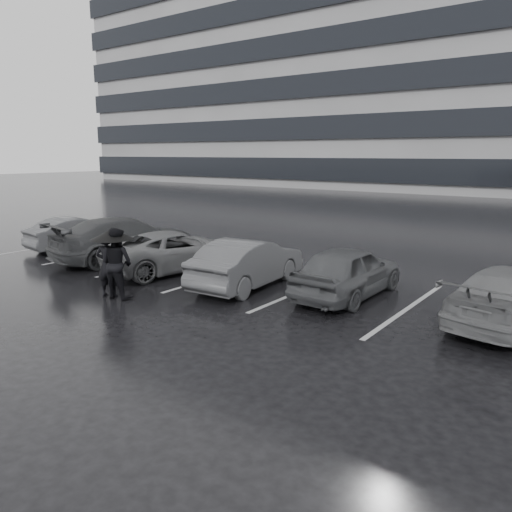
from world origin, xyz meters
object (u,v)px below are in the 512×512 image
Objects in this scene: car_west_a at (248,263)px; pedestrian_left at (108,265)px; car_west_b at (174,251)px; pedestrian_right at (117,263)px; car_west_c at (126,239)px; car_main at (348,271)px; car_west_d at (78,233)px.

pedestrian_left is (-2.22, -2.88, 0.17)m from car_west_a.
pedestrian_left reaches higher than car_west_b.
car_west_c is at bearing -51.44° from pedestrian_right.
car_west_c is 4.60m from pedestrian_right.
car_west_b is 2.50× the size of pedestrian_right.
car_west_b is 2.41m from car_west_c.
car_west_a is 0.89× the size of car_west_b.
pedestrian_left is at bearing 116.49° from car_west_b.
car_west_a is at bearing -153.19° from pedestrian_left.
car_west_a is at bearing 14.96° from car_main.
car_west_c is 1.36× the size of car_west_d.
car_west_b is (-5.60, -0.54, -0.04)m from car_main.
car_west_d is at bearing -53.88° from pedestrian_left.
car_west_d is at bearing -7.86° from car_west_a.
car_main is 2.72m from car_west_a.
pedestrian_right reaches higher than car_west_a.
pedestrian_left is 0.92× the size of pedestrian_right.
car_main is at bearing -171.52° from car_west_d.
pedestrian_left is at bearing 36.59° from car_main.
pedestrian_right is at bearing 160.42° from car_west_d.
car_west_b is at bearing -171.46° from car_west_c.
pedestrian_right is at bearing 37.66° from car_main.
car_west_a reaches higher than car_west_d.
car_west_c is 4.44m from pedestrian_left.
car_west_a is 0.79× the size of car_west_c.
car_main is at bearing -161.77° from car_west_b.
car_west_c reaches higher than car_main.
car_main is at bearing -152.17° from pedestrian_right.
pedestrian_right reaches higher than car_west_d.
car_west_b is 0.88× the size of car_west_c.
pedestrian_left reaches higher than car_west_d.
car_west_d is (-3.04, 0.21, -0.12)m from car_west_c.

